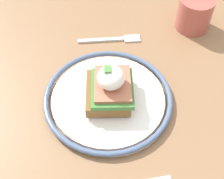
# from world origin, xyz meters

# --- Properties ---
(dining_table) EXTENTS (0.85, 0.89, 0.75)m
(dining_table) POSITION_xyz_m (0.00, 0.00, 0.63)
(dining_table) COLOR #846042
(dining_table) RESTS_ON ground_plane
(plate) EXTENTS (0.24, 0.24, 0.02)m
(plate) POSITION_xyz_m (0.01, 0.00, 0.76)
(plate) COLOR white
(plate) RESTS_ON dining_table
(sandwich) EXTENTS (0.10, 0.08, 0.08)m
(sandwich) POSITION_xyz_m (0.01, 0.01, 0.80)
(sandwich) COLOR brown
(sandwich) RESTS_ON plate
(fork) EXTENTS (0.02, 0.14, 0.00)m
(fork) POSITION_xyz_m (-0.16, 0.01, 0.76)
(fork) COLOR silver
(fork) RESTS_ON dining_table
(cup) EXTENTS (0.08, 0.08, 0.08)m
(cup) POSITION_xyz_m (-0.21, 0.20, 0.79)
(cup) COLOR #AD5147
(cup) RESTS_ON dining_table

